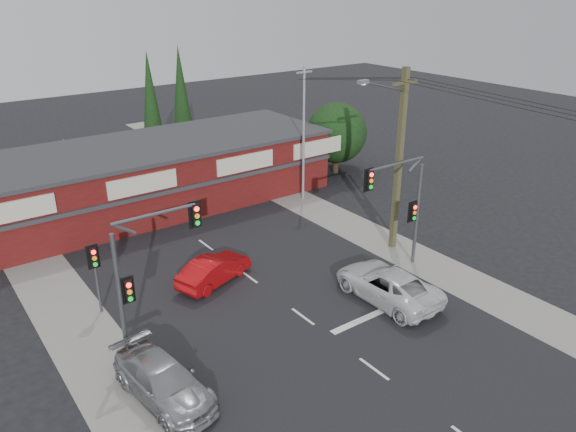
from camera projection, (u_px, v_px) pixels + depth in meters
ground at (306, 319)px, 25.08m from camera, size 120.00×120.00×0.00m
road_strip at (247, 275)px, 28.80m from camera, size 14.00×70.00×0.01m
verge_left at (80, 332)px, 24.19m from camera, size 3.00×70.00×0.02m
verge_right at (368, 234)px, 33.41m from camera, size 3.00×70.00×0.02m
stop_line at (386, 309)px, 25.85m from camera, size 6.50×0.35×0.01m
white_suv at (388, 284)px, 26.43m from camera, size 2.62×5.55×1.53m
silver_suv at (164, 381)px, 20.14m from camera, size 2.59×5.10×1.42m
red_sedan at (214, 270)px, 27.91m from camera, size 4.45×2.78×1.38m
lane_dashes at (206, 245)px, 32.06m from camera, size 0.12×56.37×0.01m
shop_building at (134, 178)px, 36.36m from camera, size 27.30×8.40×4.22m
tree_cluster at (335, 135)px, 43.41m from camera, size 5.90×5.10×5.50m
conifer_near at (151, 101)px, 42.72m from camera, size 1.80×1.80×9.25m
conifer_far at (181, 92)px, 46.10m from camera, size 1.80×1.80×9.25m
traffic_mast_left at (144, 264)px, 21.56m from camera, size 3.77×0.27×5.97m
traffic_mast_right at (404, 198)px, 28.01m from camera, size 3.96×0.27×5.97m
pedestal_signal at (95, 265)px, 24.71m from camera, size 0.55×0.27×3.38m
utility_pole at (398, 156)px, 29.74m from camera, size 4.38×0.59×10.00m
steel_pole at (304, 132)px, 37.06m from camera, size 1.20×0.16×9.00m
power_lines at (498, 104)px, 24.31m from camera, size 2.01×29.00×1.22m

